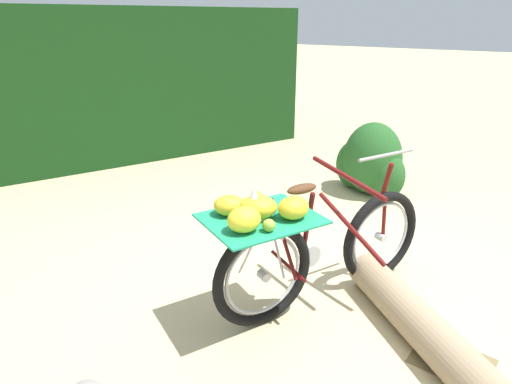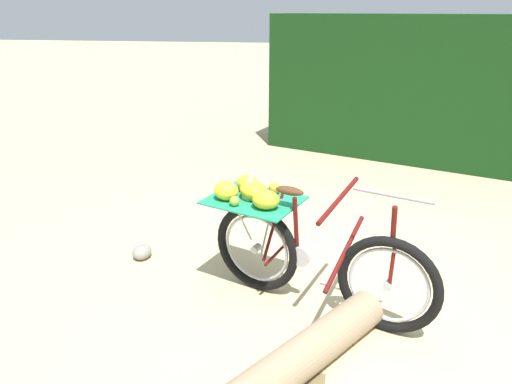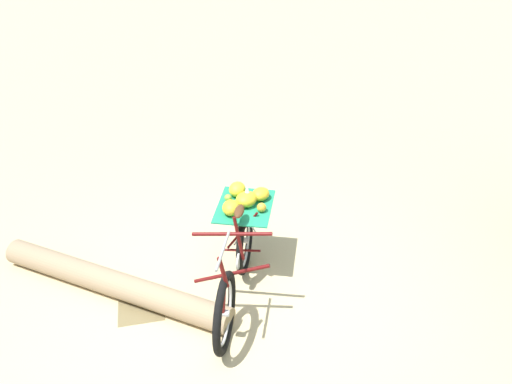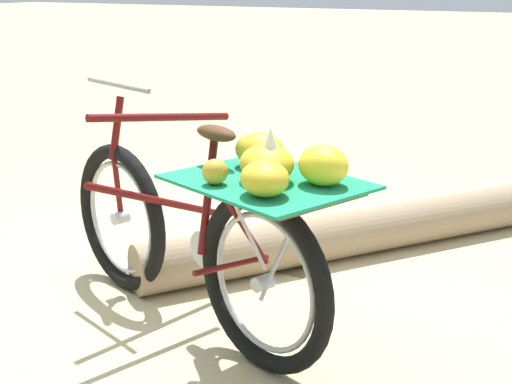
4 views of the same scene
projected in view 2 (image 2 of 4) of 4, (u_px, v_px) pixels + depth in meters
name	position (u px, v px, depth m)	size (l,w,h in m)	color
ground_plane	(339.00, 304.00, 3.61)	(60.00, 60.00, 0.00)	#C6B284
foliage_hedge	(440.00, 91.00, 6.67)	(5.05, 0.90, 2.07)	#143814
bicycle	(299.00, 243.00, 3.46)	(0.97, 1.77, 1.03)	black
path_stone	(142.00, 252.00, 4.26)	(0.20, 0.17, 0.13)	gray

